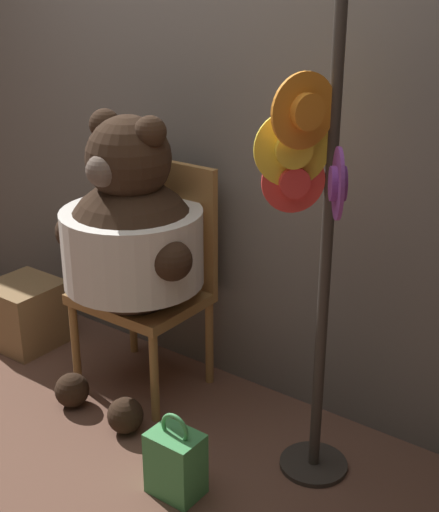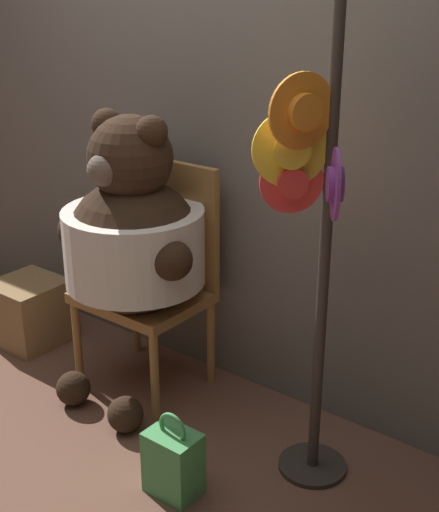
% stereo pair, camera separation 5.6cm
% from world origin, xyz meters
% --- Properties ---
extents(ground_plane, '(14.00, 14.00, 0.00)m').
position_xyz_m(ground_plane, '(0.00, 0.00, 0.00)').
color(ground_plane, brown).
extents(wall_back, '(8.00, 0.10, 2.59)m').
position_xyz_m(wall_back, '(0.00, 0.72, 1.29)').
color(wall_back, '#66605B').
rests_on(wall_back, ground_plane).
extents(chair, '(0.57, 0.46, 1.09)m').
position_xyz_m(chair, '(-0.11, 0.44, 0.58)').
color(chair, '#9E703D').
rests_on(chair, ground_plane).
extents(teddy_bear, '(0.77, 0.68, 1.36)m').
position_xyz_m(teddy_bear, '(-0.07, 0.27, 0.80)').
color(teddy_bear, black).
rests_on(teddy_bear, ground_plane).
extents(hat_display_rack, '(0.38, 0.39, 1.87)m').
position_xyz_m(hat_display_rack, '(0.87, 0.22, 1.04)').
color(hat_display_rack, '#332D28').
rests_on(hat_display_rack, ground_plane).
extents(handbag_on_ground, '(0.21, 0.15, 0.36)m').
position_xyz_m(handbag_on_ground, '(0.54, -0.17, 0.14)').
color(handbag_on_ground, '#479E56').
rests_on(handbag_on_ground, ground_plane).
extents(wooden_crate, '(0.35, 0.35, 0.35)m').
position_xyz_m(wooden_crate, '(-0.90, 0.27, 0.18)').
color(wooden_crate, '#937047').
rests_on(wooden_crate, ground_plane).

